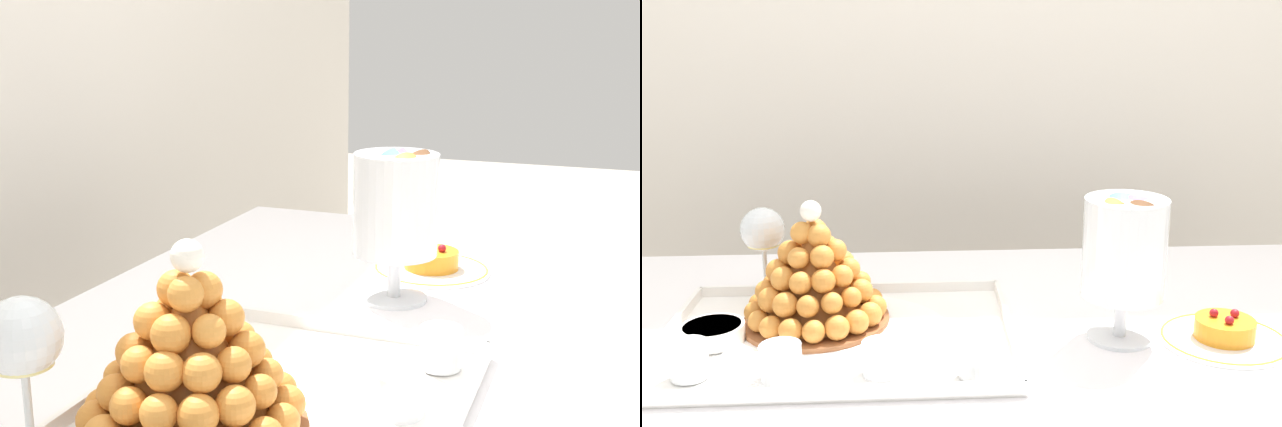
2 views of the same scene
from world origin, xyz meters
TOP-DOWN VIEW (x-y plane):
  - buffet_table at (0.00, 0.00)m, footprint 1.44×0.83m
  - serving_tray at (-0.23, -0.04)m, footprint 0.54×0.40m
  - croquembouche at (-0.27, 0.02)m, footprint 0.24×0.24m
  - dessert_cup_centre at (-0.16, -0.17)m, footprint 0.05×0.05m
  - dessert_cup_mid_right at (-0.02, -0.18)m, footprint 0.05×0.05m
  - macaron_goblet at (0.21, -0.06)m, footprint 0.13×0.13m
  - fruit_tart_plate at (0.38, -0.08)m, footprint 0.20×0.20m
  - wine_glass at (-0.37, 0.14)m, footprint 0.08×0.08m

SIDE VIEW (x-z plane):
  - buffet_table at x=0.00m, z-range 0.29..1.07m
  - serving_tray at x=-0.23m, z-range 0.77..0.80m
  - fruit_tart_plate at x=0.38m, z-range 0.77..0.82m
  - dessert_cup_centre at x=-0.16m, z-range 0.79..0.83m
  - dessert_cup_mid_right at x=-0.02m, z-range 0.79..0.84m
  - croquembouche at x=-0.27m, z-range 0.76..0.97m
  - wine_glass at x=-0.37m, z-range 0.82..0.99m
  - macaron_goblet at x=0.21m, z-range 0.81..1.05m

